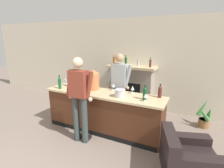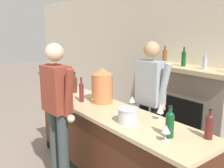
{
  "view_description": "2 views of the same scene",
  "coord_description": "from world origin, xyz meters",
  "views": [
    {
      "loc": [
        2.07,
        -0.92,
        2.14
      ],
      "look_at": [
        0.28,
        2.67,
        1.09
      ],
      "focal_mm": 28.0,
      "sensor_mm": 36.0,
      "label": 1
    },
    {
      "loc": [
        2.59,
        0.59,
        1.96
      ],
      "look_at": [
        -0.04,
        2.6,
        1.22
      ],
      "focal_mm": 40.0,
      "sensor_mm": 36.0,
      "label": 2
    }
  ],
  "objects": [
    {
      "name": "wall_back_panel",
      "position": [
        0.0,
        4.23,
        1.38
      ],
      "size": [
        12.0,
        0.07,
        2.75
      ],
      "color": "beige",
      "rests_on": "ground_plane"
    },
    {
      "name": "bar_counter",
      "position": [
        0.19,
        2.4,
        0.47
      ],
      "size": [
        2.83,
        0.69,
        0.95
      ],
      "color": "#4B2716",
      "rests_on": "ground_plane"
    },
    {
      "name": "fireplace_stone",
      "position": [
        0.28,
        3.97,
        0.69
      ],
      "size": [
        1.48,
        0.52,
        1.67
      ],
      "color": "gray",
      "rests_on": "ground_plane"
    },
    {
      "name": "person_customer",
      "position": [
        -0.01,
        1.78,
        1.0
      ],
      "size": [
        0.66,
        0.32,
        1.8
      ],
      "color": "#343E3E",
      "rests_on": "ground_plane"
    },
    {
      "name": "person_bartender",
      "position": [
        0.34,
        2.96,
        1.0
      ],
      "size": [
        0.66,
        0.33,
        1.8
      ],
      "color": "#1A2A2D",
      "rests_on": "ground_plane"
    },
    {
      "name": "copper_dispenser",
      "position": [
        -0.15,
        2.52,
        1.19
      ],
      "size": [
        0.3,
        0.34,
        0.49
      ],
      "color": "#CE7445",
      "rests_on": "bar_counter"
    },
    {
      "name": "ice_bucket_steel",
      "position": [
        0.65,
        2.3,
        1.03
      ],
      "size": [
        0.23,
        0.23,
        0.16
      ],
      "color": "silver",
      "rests_on": "bar_counter"
    },
    {
      "name": "wine_bottle_rose_blush",
      "position": [
        -0.92,
        2.21,
        1.1
      ],
      "size": [
        0.07,
        0.07,
        0.34
      ],
      "color": "#0F5223",
      "rests_on": "bar_counter"
    },
    {
      "name": "wine_bottle_merlot_tall",
      "position": [
        -0.35,
        2.3,
        1.1
      ],
      "size": [
        0.07,
        0.07,
        0.35
      ],
      "color": "maroon",
      "rests_on": "bar_counter"
    },
    {
      "name": "wine_bottle_riesling_slim",
      "position": [
        1.17,
        2.36,
        1.09
      ],
      "size": [
        0.08,
        0.08,
        0.31
      ],
      "color": "#10431F",
      "rests_on": "bar_counter"
    },
    {
      "name": "wine_bottle_burgundy_dark",
      "position": [
        1.42,
        2.63,
        1.08
      ],
      "size": [
        0.08,
        0.08,
        0.29
      ],
      "color": "#531D1A",
      "rests_on": "bar_counter"
    },
    {
      "name": "wine_bottle_cabernet_heavy",
      "position": [
        -0.86,
        2.48,
        1.09
      ],
      "size": [
        0.08,
        0.08,
        0.33
      ],
      "color": "#512518",
      "rests_on": "bar_counter"
    },
    {
      "name": "wine_glass_front_right",
      "position": [
        1.22,
        2.26,
        1.06
      ],
      "size": [
        0.08,
        0.08,
        0.16
      ],
      "color": "silver",
      "rests_on": "bar_counter"
    },
    {
      "name": "wine_glass_front_left",
      "position": [
        0.33,
        2.65,
        1.07
      ],
      "size": [
        0.08,
        0.08,
        0.17
      ],
      "color": "silver",
      "rests_on": "bar_counter"
    },
    {
      "name": "wine_glass_back_row",
      "position": [
        0.81,
        2.63,
        1.07
      ],
      "size": [
        0.08,
        0.08,
        0.18
      ],
      "color": "silver",
      "rests_on": "bar_counter"
    },
    {
      "name": "wine_glass_by_dispenser",
      "position": [
        -1.03,
        2.54,
        1.08
      ],
      "size": [
        0.08,
        0.08,
        0.19
      ],
      "color": "silver",
      "rests_on": "bar_counter"
    }
  ]
}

